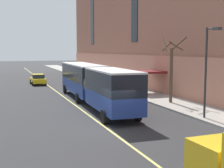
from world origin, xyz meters
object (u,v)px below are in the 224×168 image
object	(u,v)px
parked_car_black_3	(123,91)
taxi_cab	(38,79)
street_tree_mid_block	(171,69)
parked_car_red_0	(94,81)
city_bus	(92,82)
street_lamp	(208,63)

from	to	relation	value
parked_car_black_3	taxi_cab	size ratio (longest dim) A/B	1.01
taxi_cab	street_tree_mid_block	bearing A→B (deg)	-64.81
parked_car_red_0	taxi_cab	bearing A→B (deg)	143.95
taxi_cab	city_bus	bearing A→B (deg)	-80.96
street_lamp	city_bus	bearing A→B (deg)	121.57
parked_car_red_0	city_bus	bearing A→B (deg)	-107.40
city_bus	taxi_cab	size ratio (longest dim) A/B	4.44
taxi_cab	parked_car_red_0	bearing A→B (deg)	-36.05
parked_car_black_3	street_lamp	bearing A→B (deg)	-81.21
parked_car_red_0	street_lamp	bearing A→B (deg)	-85.84
street_lamp	parked_car_red_0	bearing A→B (deg)	94.16
parked_car_black_3	street_tree_mid_block	xyz separation A→B (m)	(2.95, -4.86, 2.53)
parked_car_black_3	street_tree_mid_block	bearing A→B (deg)	-58.73
parked_car_black_3	taxi_cab	distance (m)	17.60
street_lamp	parked_car_black_3	bearing A→B (deg)	98.79
city_bus	street_tree_mid_block	world-z (taller)	street_tree_mid_block
street_tree_mid_block	street_lamp	xyz separation A→B (m)	(-1.12, -6.94, 0.85)
parked_car_black_3	parked_car_red_0	bearing A→B (deg)	89.14
parked_car_red_0	street_lamp	size ratio (longest dim) A/B	0.69
city_bus	street_tree_mid_block	size ratio (longest dim) A/B	3.17
street_tree_mid_block	taxi_cab	bearing A→B (deg)	115.19
street_tree_mid_block	street_lamp	size ratio (longest dim) A/B	0.94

